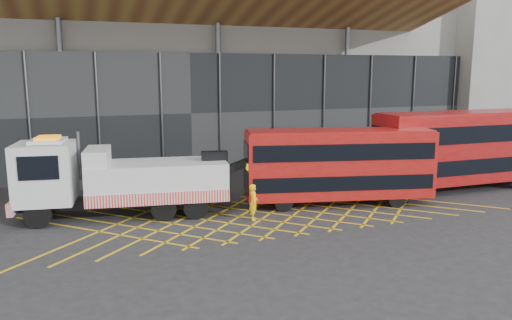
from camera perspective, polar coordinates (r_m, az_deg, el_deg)
name	(u,v)px	position (r m, az deg, el deg)	size (l,w,h in m)	color
ground_plane	(207,220)	(23.47, -5.63, -6.85)	(120.00, 120.00, 0.00)	#242527
road_markings	(271,213)	(24.44, 1.68, -6.09)	(23.16, 7.16, 0.01)	gold
construction_building	(168,43)	(40.87, -10.02, 13.03)	(55.00, 23.97, 18.00)	gray
east_building	(489,37)	(53.40, 25.07, 12.66)	(15.00, 12.00, 20.00)	gray
recovery_truck	(116,179)	(24.36, -15.66, -2.07)	(11.51, 4.23, 3.99)	black
bus_towed	(339,163)	(25.92, 9.44, -0.37)	(9.82, 4.35, 3.90)	#9E0F0C
bus_second	(465,146)	(31.37, 22.76, 1.45)	(11.20, 2.81, 4.53)	maroon
worker	(254,202)	(23.16, -0.28, -4.84)	(0.62, 0.41, 1.70)	yellow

